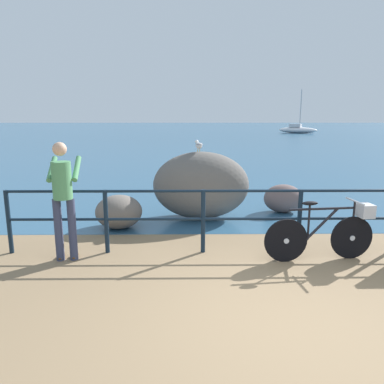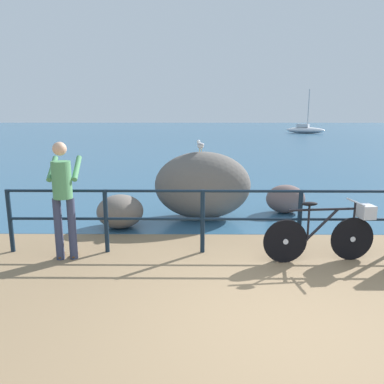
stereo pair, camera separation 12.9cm
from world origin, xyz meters
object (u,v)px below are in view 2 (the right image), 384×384
object	(u,v)px
bicycle	(329,231)
seagull	(200,145)
sailboat	(305,130)
person_at_railing	(63,195)
breakwater_boulder_left	(120,211)
breakwater_boulder_main	(203,185)
breakwater_boulder_right	(286,199)

from	to	relation	value
bicycle	seagull	world-z (taller)	seagull
seagull	sailboat	distance (m)	37.64
person_at_railing	sailboat	xyz separation A→B (m)	(14.54, 37.78, -0.57)
breakwater_boulder_left	breakwater_boulder_main	bearing A→B (deg)	23.35
bicycle	sailboat	size ratio (longest dim) A/B	0.35
bicycle	sailboat	bearing A→B (deg)	67.83
person_at_railing	sailboat	world-z (taller)	sailboat
breakwater_boulder_left	breakwater_boulder_right	xyz separation A→B (m)	(3.47, 1.13, -0.01)
bicycle	sailboat	distance (m)	39.29
breakwater_boulder_main	sailboat	bearing A→B (deg)	70.70
breakwater_boulder_left	seagull	xyz separation A→B (m)	(1.56, 0.69, 1.23)
breakwater_boulder_main	breakwater_boulder_right	size ratio (longest dim) A/B	2.32
person_at_railing	seagull	distance (m)	3.13
person_at_railing	breakwater_boulder_right	size ratio (longest dim) A/B	2.05
person_at_railing	seagull	bearing A→B (deg)	-49.17
breakwater_boulder_right	sailboat	bearing A→B (deg)	73.22
sailboat	bicycle	bearing A→B (deg)	-74.00
breakwater_boulder_main	bicycle	bearing A→B (deg)	-51.81
seagull	breakwater_boulder_right	bearing A→B (deg)	-95.94
bicycle	person_at_railing	world-z (taller)	person_at_railing
breakwater_boulder_right	seagull	xyz separation A→B (m)	(-1.91, -0.44, 1.23)
bicycle	seagull	bearing A→B (deg)	122.45
breakwater_boulder_left	sailboat	xyz separation A→B (m)	(14.04, 36.19, 0.10)
breakwater_boulder_main	sailboat	world-z (taller)	sailboat
bicycle	breakwater_boulder_right	size ratio (longest dim) A/B	1.95
breakwater_boulder_main	breakwater_boulder_right	distance (m)	1.95
breakwater_boulder_main	seagull	world-z (taller)	seagull
bicycle	breakwater_boulder_main	world-z (taller)	breakwater_boulder_main
breakwater_boulder_left	sailboat	size ratio (longest dim) A/B	0.18
person_at_railing	breakwater_boulder_main	distance (m)	3.13
breakwater_boulder_left	person_at_railing	bearing A→B (deg)	-107.49
bicycle	sailboat	xyz separation A→B (m)	(10.59, 37.83, -0.04)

